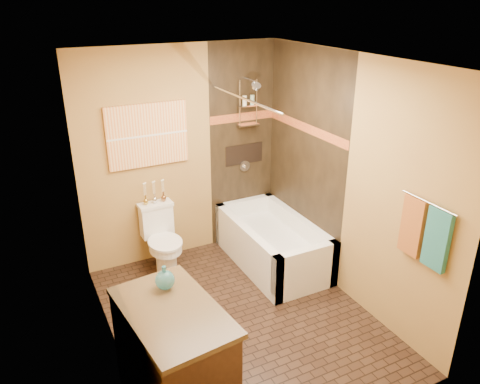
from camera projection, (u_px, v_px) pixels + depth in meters
floor at (240, 317)px, 4.67m from camera, size 3.00×3.00×0.00m
wall_left at (105, 232)px, 3.68m from camera, size 0.02×3.00×2.50m
wall_right at (347, 181)px, 4.68m from camera, size 0.02×3.00×2.50m
wall_back at (182, 155)px, 5.41m from camera, size 2.40×0.02×2.50m
wall_front at (347, 292)px, 2.95m from camera, size 2.40×0.02×2.50m
ceiling at (240, 60)px, 3.69m from camera, size 3.00×3.00×0.00m
alcove_tile_back at (242, 146)px, 5.72m from camera, size 0.85×0.01×2.50m
alcove_tile_right at (304, 159)px, 5.29m from camera, size 0.01×1.50×2.50m
mosaic_band_back at (243, 117)px, 5.57m from camera, size 0.85×0.01×0.10m
mosaic_band_right at (305, 128)px, 5.14m from camera, size 0.01×1.50×0.10m
alcove_niche at (244, 154)px, 5.77m from camera, size 0.50×0.01×0.25m
shower_fixtures at (248, 115)px, 5.48m from camera, size 0.24×0.33×1.16m
curtain_rod at (242, 98)px, 4.66m from camera, size 0.03×1.55×0.03m
towel_bar at (429, 203)px, 3.71m from camera, size 0.02×0.55×0.02m
towel_teal at (437, 239)px, 3.72m from camera, size 0.05×0.22×0.52m
towel_rust at (413, 226)px, 3.93m from camera, size 0.05×0.22×0.52m
sunset_painting at (148, 135)px, 5.11m from camera, size 0.90×0.04×0.70m
vanity_mirror at (126, 245)px, 2.99m from camera, size 0.01×1.00×0.90m
bathtub at (272, 246)px, 5.53m from camera, size 0.80×1.50×0.55m
toilet at (162, 239)px, 5.36m from camera, size 0.40×0.58×0.77m
vanity at (174, 359)px, 3.51m from camera, size 0.73×1.08×0.90m
teal_bottle at (165, 278)px, 3.54m from camera, size 0.19×0.19×0.24m
bud_vases at (154, 192)px, 5.29m from camera, size 0.27×0.06×0.26m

